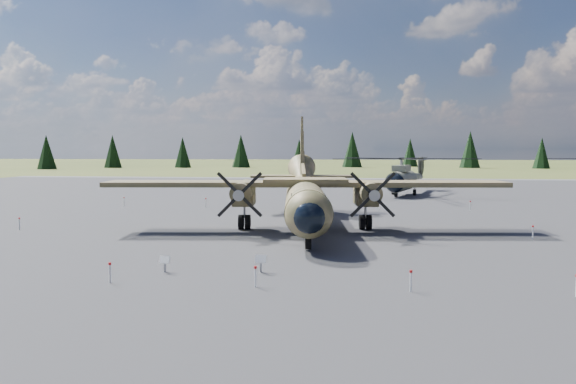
# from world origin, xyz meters

# --- Properties ---
(ground) EXTENTS (500.00, 500.00, 0.00)m
(ground) POSITION_xyz_m (0.00, 0.00, 0.00)
(ground) COLOR brown
(ground) RESTS_ON ground
(apron) EXTENTS (120.00, 120.00, 0.04)m
(apron) POSITION_xyz_m (0.00, 10.00, 0.00)
(apron) COLOR slate
(apron) RESTS_ON ground
(transport_plane) EXTENTS (26.56, 24.01, 8.74)m
(transport_plane) POSITION_xyz_m (2.45, 3.10, 2.51)
(transport_plane) COLOR #373B20
(transport_plane) RESTS_ON ground
(helicopter_near) EXTENTS (21.93, 22.24, 4.45)m
(helicopter_near) POSITION_xyz_m (11.26, 31.06, 3.15)
(helicopter_near) COLOR gray
(helicopter_near) RESTS_ON ground
(info_placard_left) EXTENTS (0.49, 0.26, 0.74)m
(info_placard_left) POSITION_xyz_m (-2.45, -11.35, 0.49)
(info_placard_left) COLOR gray
(info_placard_left) RESTS_ON ground
(info_placard_right) EXTENTS (0.51, 0.24, 0.79)m
(info_placard_right) POSITION_xyz_m (1.77, -10.89, 0.53)
(info_placard_right) COLOR gray
(info_placard_right) RESTS_ON ground
(barrier_fence) EXTENTS (33.12, 29.62, 0.85)m
(barrier_fence) POSITION_xyz_m (-0.46, -0.08, 0.51)
(barrier_fence) COLOR white
(barrier_fence) RESTS_ON ground
(treeline) EXTENTS (287.86, 282.42, 10.94)m
(treeline) POSITION_xyz_m (-5.36, 4.83, 4.78)
(treeline) COLOR black
(treeline) RESTS_ON ground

